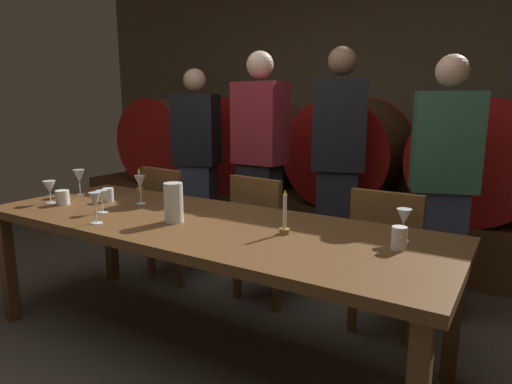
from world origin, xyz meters
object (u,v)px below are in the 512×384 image
wine_barrel_left (251,144)px  wine_glass_left (49,188)px  dining_table (202,232)px  wine_glass_far_right (404,218)px  candle_right (285,221)px  wine_glass_far_left (79,177)px  guest_far_right (442,189)px  cup_right (399,238)px  cup_left (62,197)px  wine_barrel_right (478,158)px  chair_right (389,255)px  wine_glass_center_left (102,197)px  chair_left (174,217)px  guest_center_left (260,166)px  wine_barrel_far_left (175,140)px  wine_glass_center_right (140,183)px  wine_barrel_center (351,150)px  guest_far_left (197,162)px  cup_center (108,195)px  candle_left (140,185)px  chair_center (265,232)px  guest_center_right (338,165)px  pitcher (174,203)px  wine_glass_right (95,202)px

wine_barrel_left → wine_glass_left: wine_barrel_left is taller
dining_table → wine_glass_far_right: wine_glass_far_right is taller
candle_right → wine_glass_far_left: candle_right is taller
guest_far_right → cup_right: size_ratio=16.13×
dining_table → wine_glass_far_left: 1.16m
candle_right → wine_glass_left: size_ratio=1.53×
wine_glass_left → cup_left: 0.11m
wine_barrel_right → candle_right: (-0.63, -2.04, -0.14)m
dining_table → chair_right: chair_right is taller
wine_glass_center_left → chair_left: bearing=105.2°
guest_center_left → wine_glass_left: bearing=60.2°
wine_glass_far_right → wine_glass_left: bearing=-169.8°
wine_barrel_far_left → wine_glass_center_right: 2.43m
wine_barrel_center → guest_far_left: guest_far_left is taller
wine_glass_far_right → wine_barrel_left: bearing=137.2°
cup_left → wine_glass_center_left: bearing=-1.3°
candle_right → cup_center: (-1.29, 0.03, -0.02)m
wine_barrel_left → candle_left: bearing=-86.0°
guest_center_left → cup_left: size_ratio=19.37×
cup_right → candle_left: bearing=170.4°
chair_center → candle_right: candle_right is taller
wine_glass_center_right → cup_left: (-0.40, -0.27, -0.09)m
cup_center → chair_center: bearing=39.6°
wine_barrel_center → chair_center: wine_barrel_center is taller
wine_barrel_left → wine_barrel_right: (2.12, 0.00, 0.00)m
guest_center_right → pitcher: 1.44m
chair_center → wine_glass_center_left: size_ratio=6.73×
wine_barrel_center → pitcher: 2.16m
chair_right → wine_glass_far_right: size_ratio=5.80×
wine_barrel_far_left → wine_barrel_left: 1.05m
wine_barrel_left → pitcher: wine_barrel_left is taller
chair_right → guest_center_right: bearing=-46.2°
guest_far_right → cup_right: (-0.00, -1.02, -0.05)m
candle_right → wine_glass_far_right: size_ratio=1.44×
chair_center → guest_center_left: size_ratio=0.51×
chair_center → guest_center_left: guest_center_left is taller
wine_glass_right → cup_center: wine_glass_right is taller
wine_barrel_right → dining_table: wine_barrel_right is taller
guest_far_right → wine_glass_left: size_ratio=11.45×
wine_barrel_center → guest_center_right: (0.18, -0.77, -0.03)m
guest_center_right → wine_glass_right: bearing=47.6°
guest_far_right → cup_center: bearing=11.3°
guest_far_right → wine_glass_far_right: bearing=70.4°
wine_glass_center_right → candle_right: bearing=-5.1°
guest_center_left → guest_center_right: bearing=-154.1°
pitcher → wine_glass_right: 0.40m
chair_right → wine_glass_right: 1.66m
wine_barrel_left → cup_right: wine_barrel_left is taller
dining_table → wine_glass_center_right: bearing=168.1°
pitcher → wine_glass_far_right: pitcher is taller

